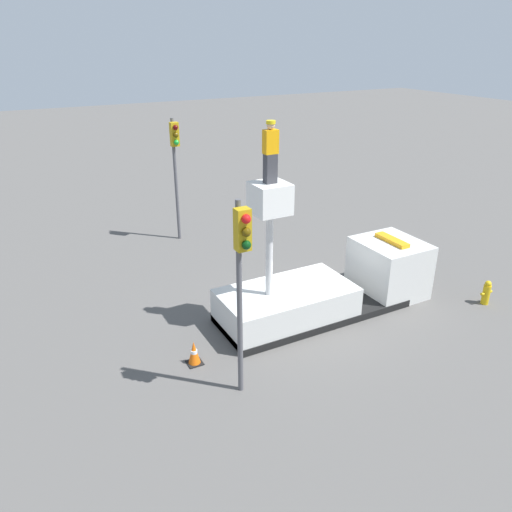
% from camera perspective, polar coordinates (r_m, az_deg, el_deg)
% --- Properties ---
extents(ground_plane, '(120.00, 120.00, 0.00)m').
position_cam_1_polar(ground_plane, '(17.10, 6.47, -6.52)').
color(ground_plane, '#565451').
extents(bucket_truck, '(7.53, 2.39, 4.76)m').
position_cam_1_polar(bucket_truck, '(17.05, 8.44, -3.59)').
color(bucket_truck, black).
rests_on(bucket_truck, ground).
extents(worker, '(0.40, 0.26, 1.75)m').
position_cam_1_polar(worker, '(14.17, 1.66, 11.77)').
color(worker, '#38383D').
rests_on(worker, bucket_truck).
extents(traffic_light_pole, '(0.34, 0.57, 5.26)m').
position_cam_1_polar(traffic_light_pole, '(11.64, -1.65, -0.93)').
color(traffic_light_pole, '#515156').
rests_on(traffic_light_pole, ground).
extents(traffic_light_across, '(0.34, 0.57, 5.45)m').
position_cam_1_polar(traffic_light_across, '(22.20, -9.21, 11.18)').
color(traffic_light_across, '#515156').
rests_on(traffic_light_across, ground).
extents(fire_hydrant, '(0.50, 0.26, 0.89)m').
position_cam_1_polar(fire_hydrant, '(19.14, 24.83, -3.82)').
color(fire_hydrant, gold).
rests_on(fire_hydrant, ground).
extents(traffic_cone_rear, '(0.44, 0.44, 0.72)m').
position_cam_1_polar(traffic_cone_rear, '(14.54, -7.09, -10.96)').
color(traffic_cone_rear, black).
rests_on(traffic_cone_rear, ground).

